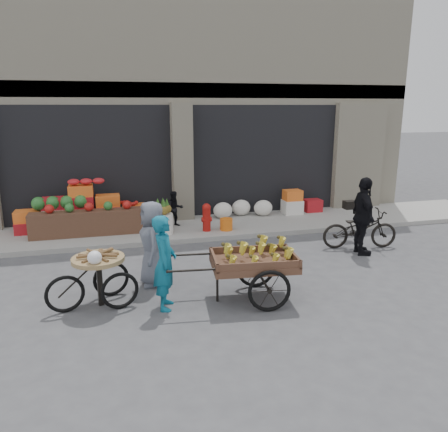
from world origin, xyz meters
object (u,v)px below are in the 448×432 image
object	(u,v)px
orange_bucket	(226,224)
cyclist	(363,216)
banana_cart	(251,259)
tricycle_cart	(99,273)
pineapple_bin	(163,224)
vendor_woman	(165,262)
seated_person	(175,209)
bicycle	(360,229)
fire_hydrant	(207,216)
vendor_grey	(153,244)

from	to	relation	value
orange_bucket	cyclist	size ratio (longest dim) A/B	0.19
banana_cart	tricycle_cart	xyz separation A→B (m)	(-2.45, 0.42, -0.15)
pineapple_bin	vendor_woman	xyz separation A→B (m)	(-0.43, -3.86, 0.40)
seated_person	banana_cart	world-z (taller)	seated_person
pineapple_bin	banana_cart	bearing A→B (deg)	-75.83
banana_cart	cyclist	xyz separation A→B (m)	(3.10, 1.60, 0.14)
orange_bucket	bicycle	size ratio (longest dim) A/B	0.19
pineapple_bin	seated_person	bearing A→B (deg)	56.31
tricycle_cart	fire_hydrant	bearing A→B (deg)	39.95
cyclist	seated_person	bearing A→B (deg)	62.37
vendor_woman	tricycle_cart	bearing A→B (deg)	82.95
fire_hydrant	cyclist	size ratio (longest dim) A/B	0.41
bicycle	banana_cart	bearing A→B (deg)	131.96
vendor_grey	pineapple_bin	bearing A→B (deg)	169.75
fire_hydrant	banana_cart	distance (m)	3.87
orange_bucket	seated_person	distance (m)	1.42
seated_person	tricycle_cart	distance (m)	4.51
banana_cart	vendor_woman	distance (m)	1.42
tricycle_cart	vendor_grey	size ratio (longest dim) A/B	0.93
vendor_grey	bicycle	bearing A→B (deg)	101.09
fire_hydrant	banana_cart	xyz separation A→B (m)	(-0.11, -3.87, 0.22)
fire_hydrant	vendor_woman	distance (m)	4.11
pineapple_bin	tricycle_cart	distance (m)	3.80
banana_cart	vendor_woman	bearing A→B (deg)	-175.84
banana_cart	fire_hydrant	bearing A→B (deg)	94.86
bicycle	pineapple_bin	bearing A→B (deg)	76.63
pineapple_bin	fire_hydrant	world-z (taller)	fire_hydrant
pineapple_bin	vendor_woman	size ratio (longest dim) A/B	0.34
pineapple_bin	fire_hydrant	xyz separation A→B (m)	(1.10, -0.05, 0.13)
vendor_grey	cyclist	distance (m)	4.64
pineapple_bin	orange_bucket	world-z (taller)	pineapple_bin
vendor_grey	seated_person	bearing A→B (deg)	165.15
fire_hydrant	vendor_woman	bearing A→B (deg)	-111.89
orange_bucket	pineapple_bin	bearing A→B (deg)	176.42
vendor_woman	cyclist	bearing A→B (deg)	-59.15
vendor_woman	tricycle_cart	xyz separation A→B (m)	(-1.03, 0.36, -0.21)
tricycle_cart	banana_cart	bearing A→B (deg)	-23.04
pineapple_bin	orange_bucket	bearing A→B (deg)	-3.58
seated_person	tricycle_cart	bearing A→B (deg)	-124.45
fire_hydrant	orange_bucket	size ratio (longest dim) A/B	2.22
vendor_woman	bicycle	xyz separation A→B (m)	(4.72, 1.94, -0.32)
orange_bucket	vendor_grey	size ratio (longest dim) A/B	0.20
fire_hydrant	orange_bucket	distance (m)	0.55
orange_bucket	vendor_woman	bearing A→B (deg)	-118.37
pineapple_bin	bicycle	size ratio (longest dim) A/B	0.30
vendor_woman	vendor_grey	size ratio (longest dim) A/B	0.99
tricycle_cart	bicycle	world-z (taller)	tricycle_cart
banana_cart	bicycle	size ratio (longest dim) A/B	1.43
pineapple_bin	banana_cart	distance (m)	4.05
seated_person	vendor_grey	world-z (taller)	vendor_grey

